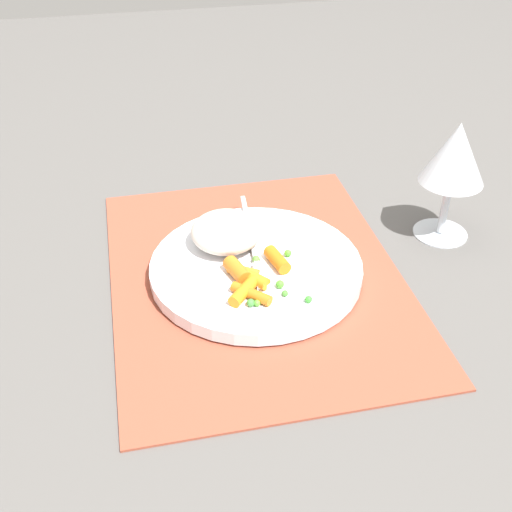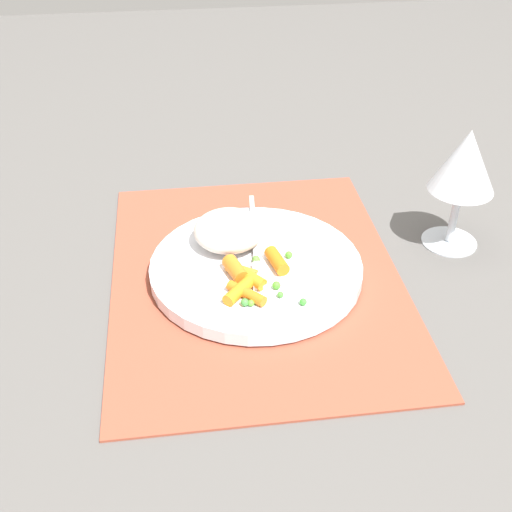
{
  "view_description": "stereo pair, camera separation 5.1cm",
  "coord_description": "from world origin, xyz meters",
  "px_view_note": "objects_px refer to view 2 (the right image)",
  "views": [
    {
      "loc": [
        0.61,
        -0.13,
        0.48
      ],
      "look_at": [
        0.0,
        0.0,
        0.03
      ],
      "focal_mm": 45.72,
      "sensor_mm": 36.0,
      "label": 1
    },
    {
      "loc": [
        0.62,
        -0.08,
        0.48
      ],
      "look_at": [
        0.0,
        0.0,
        0.03
      ],
      "focal_mm": 45.72,
      "sensor_mm": 36.0,
      "label": 2
    }
  ],
  "objects_px": {
    "plate": "(256,268)",
    "fork": "(255,248)",
    "wine_glass": "(465,164)",
    "rice_mound": "(229,230)",
    "carrot_portion": "(249,276)"
  },
  "relations": [
    {
      "from": "plate",
      "to": "fork",
      "type": "xyz_separation_m",
      "value": [
        -0.03,
        0.0,
        0.01
      ]
    },
    {
      "from": "plate",
      "to": "fork",
      "type": "distance_m",
      "value": 0.03
    },
    {
      "from": "fork",
      "to": "wine_glass",
      "type": "distance_m",
      "value": 0.27
    },
    {
      "from": "fork",
      "to": "wine_glass",
      "type": "xyz_separation_m",
      "value": [
        -0.02,
        0.26,
        0.09
      ]
    },
    {
      "from": "plate",
      "to": "wine_glass",
      "type": "height_order",
      "value": "wine_glass"
    },
    {
      "from": "rice_mound",
      "to": "carrot_portion",
      "type": "relative_size",
      "value": 0.89
    },
    {
      "from": "plate",
      "to": "fork",
      "type": "height_order",
      "value": "fork"
    },
    {
      "from": "rice_mound",
      "to": "plate",
      "type": "bearing_deg",
      "value": 32.4
    },
    {
      "from": "wine_glass",
      "to": "rice_mound",
      "type": "bearing_deg",
      "value": -90.29
    },
    {
      "from": "plate",
      "to": "wine_glass",
      "type": "xyz_separation_m",
      "value": [
        -0.04,
        0.26,
        0.1
      ]
    },
    {
      "from": "rice_mound",
      "to": "fork",
      "type": "distance_m",
      "value": 0.04
    },
    {
      "from": "fork",
      "to": "wine_glass",
      "type": "relative_size",
      "value": 1.27
    },
    {
      "from": "rice_mound",
      "to": "wine_glass",
      "type": "height_order",
      "value": "wine_glass"
    },
    {
      "from": "carrot_portion",
      "to": "wine_glass",
      "type": "distance_m",
      "value": 0.29
    },
    {
      "from": "plate",
      "to": "rice_mound",
      "type": "height_order",
      "value": "rice_mound"
    }
  ]
}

